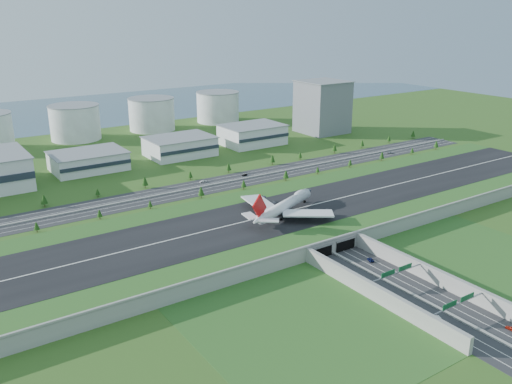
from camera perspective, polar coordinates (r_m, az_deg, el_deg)
ground at (r=339.26m, az=2.53°, el=-3.51°), size 1200.00×1200.00×0.00m
airfield_deck at (r=337.67m, az=2.54°, el=-2.87°), size 520.00×100.00×9.20m
underpass_road at (r=271.90m, az=15.19°, el=-9.28°), size 38.80×120.40×8.00m
sign_gantry_near at (r=272.81m, az=14.57°, el=-8.29°), size 38.70×0.70×9.80m
sign_gantry_far at (r=254.23m, az=20.50°, el=-11.02°), size 38.70×0.70×9.80m
north_expressway at (r=414.81m, az=-5.26°, el=0.61°), size 560.00×36.00×0.12m
tree_row at (r=420.97m, az=-3.86°, el=1.59°), size 499.70×48.68×8.49m
hangar_mid_a at (r=475.79m, az=-17.24°, el=3.13°), size 58.00×42.00×15.00m
hangar_mid_b at (r=505.00m, az=-8.02°, el=4.77°), size 58.00×42.00×17.00m
hangar_mid_c at (r=543.29m, az=-0.40°, el=6.04°), size 58.00×42.00×19.00m
office_tower at (r=600.22m, az=7.00°, el=8.86°), size 46.00×46.00×55.00m
fuel_tank_b at (r=593.00m, az=-18.51°, el=6.94°), size 50.00×50.00×35.00m
fuel_tank_c at (r=620.31m, az=-10.92°, el=8.04°), size 50.00×50.00×35.00m
fuel_tank_d at (r=657.55m, az=-4.04°, el=8.91°), size 50.00×50.00×35.00m
bay_water at (r=766.69m, az=-19.43°, el=7.97°), size 1200.00×260.00×0.06m
boeing_747 at (r=331.58m, az=3.01°, el=-1.44°), size 65.67×60.73×21.61m
car_0 at (r=274.10m, az=12.01°, el=-9.38°), size 2.22×4.58×1.50m
car_1 at (r=253.11m, az=18.63°, el=-12.51°), size 2.89×5.29×1.65m
car_2 at (r=298.31m, az=11.96°, el=-6.98°), size 4.41×5.91×1.49m
car_3 at (r=257.55m, az=25.26°, el=-12.86°), size 2.08×4.96×1.43m
car_5 at (r=438.67m, az=-1.22°, el=1.81°), size 5.21×2.57×1.64m
car_6 at (r=523.21m, az=13.95°, el=4.03°), size 6.73×4.82×1.70m
car_7 at (r=424.31m, az=-5.62°, el=1.14°), size 6.05×3.81×1.63m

